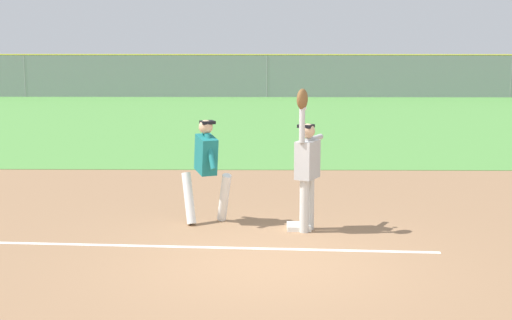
% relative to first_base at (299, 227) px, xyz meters
% --- Properties ---
extents(ground_plane, '(79.81, 79.81, 0.00)m').
position_rel_first_base_xyz_m(ground_plane, '(-0.49, -1.78, -0.04)').
color(ground_plane, '#936D4C').
extents(outfield_grass, '(45.40, 18.77, 0.01)m').
position_rel_first_base_xyz_m(outfield_grass, '(-0.49, 14.58, -0.04)').
color(outfield_grass, '#549342').
rests_on(outfield_grass, ground_plane).
extents(chalk_foul_line, '(11.98, 0.89, 0.01)m').
position_rel_first_base_xyz_m(chalk_foul_line, '(-4.00, -0.90, -0.04)').
color(chalk_foul_line, white).
rests_on(chalk_foul_line, ground_plane).
extents(first_base, '(0.38, 0.38, 0.08)m').
position_rel_first_base_xyz_m(first_base, '(0.00, 0.00, 0.00)').
color(first_base, white).
rests_on(first_base, ground_plane).
extents(fielder, '(0.50, 0.85, 2.28)m').
position_rel_first_base_xyz_m(fielder, '(0.11, -0.11, 1.08)').
color(fielder, silver).
rests_on(fielder, ground_plane).
extents(runner, '(0.88, 0.81, 1.72)m').
position_rel_first_base_xyz_m(runner, '(-1.51, 0.38, 0.96)').
color(runner, white).
rests_on(runner, ground_plane).
extents(baseball, '(0.07, 0.07, 0.07)m').
position_rel_first_base_xyz_m(baseball, '(0.07, 0.01, 1.91)').
color(baseball, white).
extents(outfield_fence, '(45.48, 0.08, 2.00)m').
position_rel_first_base_xyz_m(outfield_fence, '(-0.49, 23.97, 0.96)').
color(outfield_fence, '#93999E').
rests_on(outfield_fence, ground_plane).
extents(parked_car_tan, '(4.51, 2.34, 1.25)m').
position_rel_first_base_xyz_m(parked_car_tan, '(-8.19, 28.19, 0.63)').
color(parked_car_tan, tan).
rests_on(parked_car_tan, ground_plane).
extents(parked_car_white, '(4.51, 2.34, 1.25)m').
position_rel_first_base_xyz_m(parked_car_white, '(-2.43, 28.53, 0.63)').
color(parked_car_white, white).
rests_on(parked_car_white, ground_plane).
extents(parked_car_green, '(4.47, 2.25, 1.25)m').
position_rel_first_base_xyz_m(parked_car_green, '(2.93, 27.80, 0.63)').
color(parked_car_green, '#1E6B33').
rests_on(parked_car_green, ground_plane).
extents(parked_car_silver, '(4.56, 2.43, 1.25)m').
position_rel_first_base_xyz_m(parked_car_silver, '(9.19, 28.15, 0.63)').
color(parked_car_silver, '#B7B7BC').
rests_on(parked_car_silver, ground_plane).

